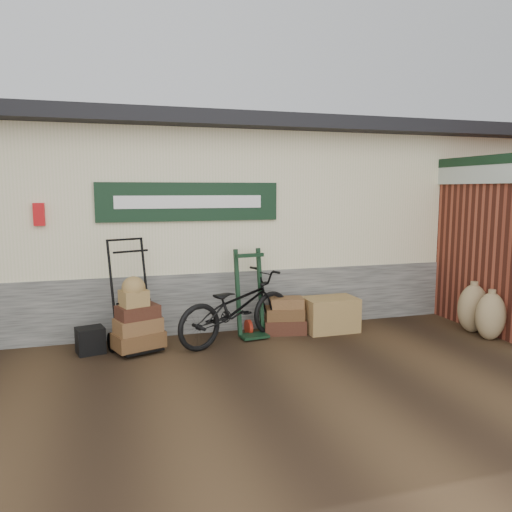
{
  "coord_description": "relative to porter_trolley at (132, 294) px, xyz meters",
  "views": [
    {
      "loc": [
        -1.44,
        -6.16,
        2.13
      ],
      "look_at": [
        0.67,
        0.9,
        1.14
      ],
      "focal_mm": 35.0,
      "sensor_mm": 36.0,
      "label": 1
    }
  ],
  "objects": [
    {
      "name": "ground",
      "position": [
        1.16,
        -0.5,
        -0.76
      ],
      "size": [
        80.0,
        80.0,
        0.0
      ],
      "primitive_type": "plane",
      "color": "black",
      "rests_on": "ground"
    },
    {
      "name": "station_building",
      "position": [
        1.16,
        2.24,
        0.86
      ],
      "size": [
        14.4,
        4.1,
        3.2
      ],
      "color": "#4C4C47",
      "rests_on": "ground"
    },
    {
      "name": "brick_outbuilding",
      "position": [
        5.86,
        0.69,
        0.55
      ],
      "size": [
        1.71,
        4.51,
        2.62
      ],
      "color": "maroon",
      "rests_on": "ground"
    },
    {
      "name": "porter_trolley",
      "position": [
        0.0,
        0.0,
        0.0
      ],
      "size": [
        0.9,
        0.79,
        1.51
      ],
      "primitive_type": null,
      "rotation": [
        0.0,
        0.0,
        0.35
      ],
      "color": "black",
      "rests_on": "ground"
    },
    {
      "name": "green_barrow",
      "position": [
        1.66,
        0.12,
        -0.12
      ],
      "size": [
        0.5,
        0.44,
        1.27
      ],
      "primitive_type": null,
      "rotation": [
        0.0,
        0.0,
        0.12
      ],
      "color": "black",
      "rests_on": "ground"
    },
    {
      "name": "suitcase_stack",
      "position": [
        2.2,
        0.15,
        -0.48
      ],
      "size": [
        0.68,
        0.5,
        0.54
      ],
      "primitive_type": null,
      "rotation": [
        0.0,
        0.0,
        -0.2
      ],
      "color": "#3D1B13",
      "rests_on": "ground"
    },
    {
      "name": "wicker_hamper",
      "position": [
        2.9,
        0.05,
        -0.5
      ],
      "size": [
        0.79,
        0.52,
        0.51
      ],
      "primitive_type": "cube",
      "rotation": [
        0.0,
        0.0,
        0.02
      ],
      "color": "olive",
      "rests_on": "ground"
    },
    {
      "name": "black_trunk",
      "position": [
        -0.55,
        -0.0,
        -0.58
      ],
      "size": [
        0.4,
        0.36,
        0.34
      ],
      "primitive_type": "cube",
      "rotation": [
        0.0,
        0.0,
        0.24
      ],
      "color": "black",
      "rests_on": "ground"
    },
    {
      "name": "bicycle",
      "position": [
        1.41,
        -0.08,
        -0.2
      ],
      "size": [
        1.34,
        2.01,
        1.11
      ],
      "primitive_type": "imported",
      "rotation": [
        0.0,
        0.0,
        1.96
      ],
      "color": "black",
      "rests_on": "ground"
    },
    {
      "name": "burlap_sack_left",
      "position": [
        4.91,
        -0.62,
        -0.39
      ],
      "size": [
        0.51,
        0.44,
        0.72
      ],
      "primitive_type": "ellipsoid",
      "rotation": [
        0.0,
        0.0,
        -0.15
      ],
      "color": "olive",
      "rests_on": "ground"
    },
    {
      "name": "burlap_sack_right",
      "position": [
        4.89,
        -1.01,
        -0.41
      ],
      "size": [
        0.47,
        0.41,
        0.68
      ],
      "primitive_type": "ellipsoid",
      "rotation": [
        0.0,
        0.0,
        -0.12
      ],
      "color": "olive",
      "rests_on": "ground"
    }
  ]
}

